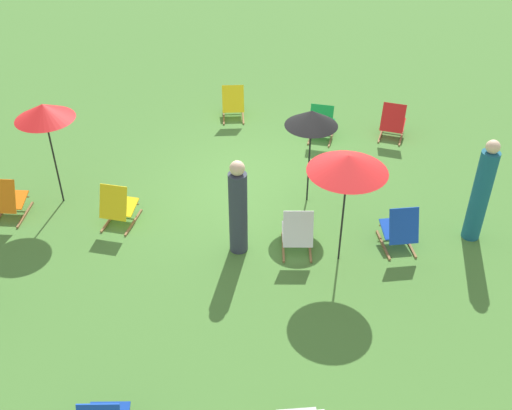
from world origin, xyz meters
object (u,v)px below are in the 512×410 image
deckchair_2 (400,229)px  umbrella_0 (312,118)px  deckchair_1 (393,122)px  umbrella_2 (348,164)px  umbrella_1 (44,112)px  deckchair_5 (233,103)px  person_2 (238,209)px  deckchair_4 (322,124)px  deckchair_7 (7,200)px  deckchair_8 (118,206)px  deckchair_3 (297,233)px  person_0 (481,193)px

deckchair_2 → umbrella_0: bearing=-51.0°
deckchair_1 → deckchair_2: bearing=99.3°
deckchair_2 → umbrella_2: size_ratio=0.44×
deckchair_1 → umbrella_0: umbrella_0 is taller
deckchair_2 → umbrella_1: bearing=-19.5°
deckchair_5 → person_2: size_ratio=0.49×
deckchair_4 → deckchair_7: bearing=39.8°
deckchair_2 → person_2: bearing=-5.7°
deckchair_8 → umbrella_2: (-3.82, 0.37, 1.45)m
deckchair_7 → person_2: size_ratio=0.49×
person_2 → umbrella_1: bearing=111.3°
deckchair_5 → deckchair_8: size_ratio=1.01×
deckchair_4 → umbrella_1: bearing=38.6°
umbrella_1 → deckchair_8: bearing=158.2°
deckchair_8 → person_2: 2.25m
deckchair_5 → person_2: 4.67m
deckchair_3 → umbrella_1: size_ratio=0.42×
deckchair_2 → deckchair_1: bearing=-105.4°
deckchair_3 → umbrella_1: 4.69m
deckchair_1 → deckchair_5: 3.54m
deckchair_3 → deckchair_4: size_ratio=1.00×
person_2 → umbrella_0: bearing=3.4°
person_2 → deckchair_3: bearing=-47.8°
deckchair_4 → person_2: size_ratio=0.49×
umbrella_2 → deckchair_7: bearing=-2.6°
deckchair_3 → deckchair_5: 4.83m
deckchair_8 → umbrella_2: umbrella_2 is taller
deckchair_4 → deckchair_8: size_ratio=1.00×
umbrella_0 → person_2: size_ratio=1.07×
umbrella_1 → person_2: umbrella_1 is taller
deckchair_7 → umbrella_0: umbrella_0 is taller
deckchair_4 → umbrella_1: size_ratio=0.42×
deckchair_3 → deckchair_5: same height
deckchair_3 → deckchair_1: bearing=-120.2°
deckchair_8 → umbrella_1: 2.00m
deckchair_3 → deckchair_8: size_ratio=1.00×
deckchair_2 → deckchair_7: same height
deckchair_3 → deckchair_5: (1.88, -4.45, 0.00)m
umbrella_2 → deckchair_2: bearing=-155.1°
person_0 → deckchair_4: bearing=-110.0°
deckchair_2 → person_0: (-1.24, -0.48, 0.53)m
deckchair_7 → umbrella_0: 5.47m
umbrella_1 → deckchair_4: bearing=-146.4°
umbrella_1 → person_0: umbrella_1 is taller
deckchair_3 → person_0: (-2.89, -0.81, 0.53)m
deckchair_1 → umbrella_2: size_ratio=0.43×
deckchair_8 → deckchair_4: bearing=-128.8°
deckchair_1 → deckchair_4: bearing=20.0°
umbrella_0 → umbrella_1: bearing=9.1°
deckchair_1 → umbrella_1: size_ratio=0.42×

